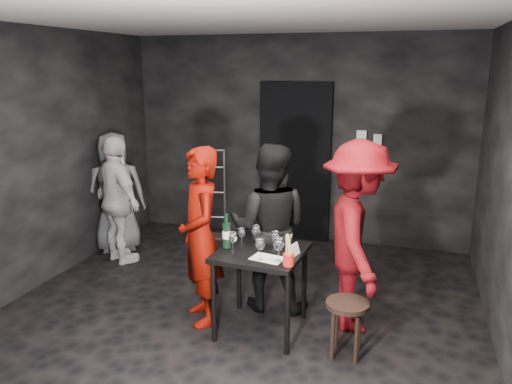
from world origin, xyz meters
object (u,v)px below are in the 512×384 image
(server_red, at_px, (200,230))
(woman_black, at_px, (269,222))
(stool, at_px, (347,313))
(wine_bottle, at_px, (227,234))
(breadstick_cup, at_px, (289,251))
(bystander_grey, at_px, (115,192))
(tasting_table, at_px, (261,261))
(bystander_cream, at_px, (118,200))
(man_maroon, at_px, (358,224))
(hand_truck, at_px, (212,220))

(server_red, xyz_separation_m, woman_black, (0.51, 0.45, -0.01))
(stool, distance_m, server_red, 1.46)
(wine_bottle, xyz_separation_m, breadstick_cup, (0.62, -0.24, 0.01))
(server_red, relative_size, breadstick_cup, 6.33)
(stool, height_order, bystander_grey, bystander_grey)
(bystander_grey, bearing_deg, tasting_table, 115.07)
(server_red, bearing_deg, bystander_cream, -160.25)
(tasting_table, relative_size, man_maroon, 0.39)
(woman_black, distance_m, bystander_cream, 2.10)
(stool, bearing_deg, woman_black, 142.42)
(woman_black, distance_m, wine_bottle, 0.53)
(tasting_table, height_order, wine_bottle, wine_bottle)
(woman_black, bearing_deg, stool, 135.87)
(tasting_table, distance_m, server_red, 0.62)
(server_red, bearing_deg, wine_bottle, 48.61)
(server_red, xyz_separation_m, breadstick_cup, (0.88, -0.26, -0.00))
(tasting_table, height_order, man_maroon, man_maroon)
(tasting_table, distance_m, bystander_cream, 2.31)
(bystander_grey, bearing_deg, woman_black, 123.59)
(bystander_cream, bearing_deg, tasting_table, -176.43)
(hand_truck, bearing_deg, tasting_table, -70.52)
(stool, height_order, server_red, server_red)
(hand_truck, height_order, tasting_table, hand_truck)
(stool, distance_m, man_maroon, 0.78)
(bystander_grey, distance_m, breadstick_cup, 3.09)
(bystander_cream, relative_size, breadstick_cup, 5.56)
(man_maroon, bearing_deg, bystander_grey, 55.67)
(bystander_grey, bearing_deg, hand_truck, -171.00)
(wine_bottle, bearing_deg, hand_truck, 115.76)
(tasting_table, distance_m, stool, 0.85)
(tasting_table, distance_m, bystander_grey, 2.70)
(bystander_cream, bearing_deg, man_maroon, -164.15)
(server_red, distance_m, wine_bottle, 0.26)
(bystander_grey, bearing_deg, wine_bottle, 111.02)
(server_red, relative_size, bystander_grey, 1.15)
(stool, xyz_separation_m, bystander_grey, (-3.11, 1.55, 0.39))
(stool, height_order, wine_bottle, wine_bottle)
(bystander_cream, xyz_separation_m, breadstick_cup, (2.38, -1.27, 0.10))
(tasting_table, relative_size, wine_bottle, 2.44)
(woman_black, xyz_separation_m, breadstick_cup, (0.36, -0.71, 0.01))
(hand_truck, xyz_separation_m, man_maroon, (2.18, -1.93, 0.74))
(hand_truck, bearing_deg, stool, -60.65)
(bystander_grey, xyz_separation_m, breadstick_cup, (2.63, -1.62, 0.11))
(tasting_table, bearing_deg, server_red, 179.50)
(tasting_table, height_order, woman_black, woman_black)
(bystander_grey, relative_size, breadstick_cup, 5.51)
(hand_truck, distance_m, stool, 3.27)
(breadstick_cup, bearing_deg, server_red, 163.48)
(stool, xyz_separation_m, server_red, (-1.35, 0.20, 0.50))
(hand_truck, bearing_deg, man_maroon, -54.00)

